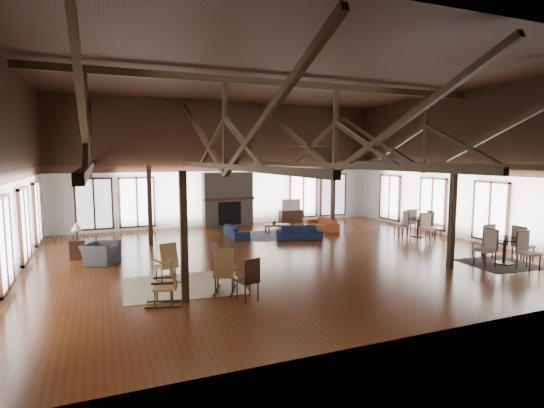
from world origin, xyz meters
name	(u,v)px	position (x,y,z in m)	size (l,w,h in m)	color
floor	(283,255)	(0.00, 0.00, 0.00)	(16.00, 16.00, 0.00)	#572312
ceiling	(283,76)	(0.00, 0.00, 6.00)	(16.00, 14.00, 0.02)	black
wall_back	(225,164)	(0.00, 7.00, 3.00)	(16.00, 0.02, 6.00)	white
wall_front	(436,176)	(0.00, -7.00, 3.00)	(16.00, 0.02, 6.00)	white
wall_left	(7,170)	(-8.00, 0.00, 3.00)	(0.02, 14.00, 6.00)	white
wall_right	(463,166)	(8.00, 0.00, 3.00)	(0.02, 14.00, 6.00)	white
roof_truss	(283,136)	(0.00, 0.00, 4.03)	(15.60, 14.07, 3.14)	black
post_grid	(283,211)	(0.00, 0.00, 1.52)	(8.16, 7.16, 3.05)	black
fireplace	(228,200)	(0.00, 6.67, 1.29)	(2.50, 0.69, 2.60)	#685A4F
ceiling_fan	(310,145)	(0.50, -1.00, 3.73)	(1.60, 1.60, 0.75)	black
sofa_navy_front	(299,233)	(1.74, 2.29, 0.27)	(1.86, 0.73, 0.54)	#121A33
sofa_navy_left	(236,231)	(-0.51, 3.66, 0.25)	(0.66, 1.69, 0.49)	black
sofa_orange	(323,224)	(3.77, 3.96, 0.27)	(0.71, 1.82, 0.53)	#933C1C
coffee_table	(277,225)	(1.39, 3.80, 0.36)	(1.20, 0.82, 0.42)	#5E2F1C
vase	(274,222)	(1.25, 3.79, 0.52)	(0.18, 0.18, 0.19)	#B2B2B2
armchair	(101,253)	(-5.79, 1.07, 0.33)	(0.89, 1.02, 0.66)	#2A2A2D
side_table_lamp	(77,245)	(-6.50, 2.07, 0.46)	(0.48, 0.48, 1.22)	black
rocking_chair_a	(167,264)	(-4.14, -1.75, 0.51)	(0.66, 0.93, 1.08)	olive
rocking_chair_b	(224,272)	(-2.98, -3.21, 0.53)	(0.78, 0.99, 1.13)	olive
rocking_chair_c	(168,284)	(-4.39, -3.55, 0.50)	(0.90, 0.61, 1.05)	olive
side_chair_a	(218,255)	(-2.64, -1.31, 0.52)	(0.51, 0.51, 0.89)	black
side_chair_b	(250,276)	(-2.60, -4.02, 0.60)	(0.53, 0.53, 1.03)	black
cafe_table_near	(505,246)	(5.98, -3.74, 0.57)	(2.18, 2.18, 1.14)	black
cafe_table_far	(418,224)	(6.66, 0.96, 0.53)	(2.08, 2.08, 1.06)	black
cup_near	(506,237)	(5.97, -3.77, 0.87)	(0.13, 0.13, 0.10)	#B2B2B2
cup_far	(419,217)	(6.66, 0.94, 0.81)	(0.12, 0.12, 0.10)	#B2B2B2
tv_console	(291,216)	(3.41, 6.75, 0.30)	(1.20, 0.45, 0.60)	black
television	(290,205)	(3.38, 6.75, 0.89)	(1.00, 0.13, 0.58)	#B2B2B2
rug_tan	(184,285)	(-3.79, -2.23, 0.01)	(2.98, 2.34, 0.01)	#C5AE89
rug_navy	(277,234)	(1.31, 3.63, 0.01)	(2.97, 2.23, 0.01)	#172041
rug_dark	(499,264)	(5.82, -3.71, 0.01)	(2.03, 1.85, 0.01)	black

